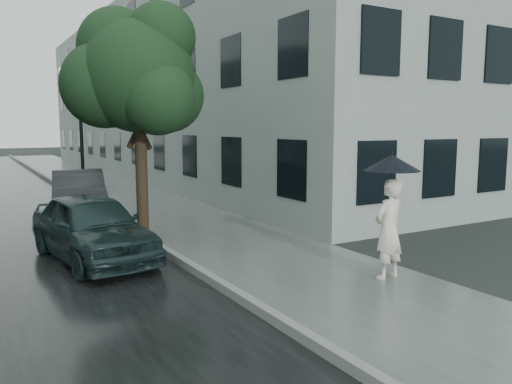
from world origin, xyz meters
TOP-DOWN VIEW (x-y plane):
  - ground at (0.00, 0.00)m, footprint 120.00×120.00m
  - sidewalk at (0.25, 12.00)m, footprint 3.50×60.00m
  - kerb_near at (-1.57, 12.00)m, footprint 0.15×60.00m
  - building_near at (5.47, 19.50)m, footprint 7.02×36.00m
  - pedestrian at (1.23, -1.00)m, footprint 0.70×0.52m
  - umbrella at (1.26, -0.99)m, footprint 1.33×1.33m
  - street_tree at (-1.45, 4.56)m, footprint 3.43×3.12m
  - lamp_post at (-1.61, 11.27)m, footprint 0.84×0.39m
  - car_near at (-2.98, 2.94)m, footprint 2.09×4.11m
  - car_far at (-2.20, 8.29)m, footprint 2.08×4.31m

SIDE VIEW (x-z plane):
  - ground at x=0.00m, z-range 0.00..0.00m
  - sidewalk at x=0.25m, z-range 0.00..0.01m
  - kerb_near at x=-1.57m, z-range 0.00..0.15m
  - car_near at x=-2.98m, z-range 0.01..1.35m
  - car_far at x=-2.20m, z-range 0.01..1.37m
  - pedestrian at x=1.23m, z-range 0.01..1.78m
  - umbrella at x=1.26m, z-range 1.40..2.71m
  - lamp_post at x=-1.61m, z-range 0.35..5.05m
  - street_tree at x=-1.45m, z-range 1.09..6.64m
  - building_near at x=5.47m, z-range 0.00..9.00m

